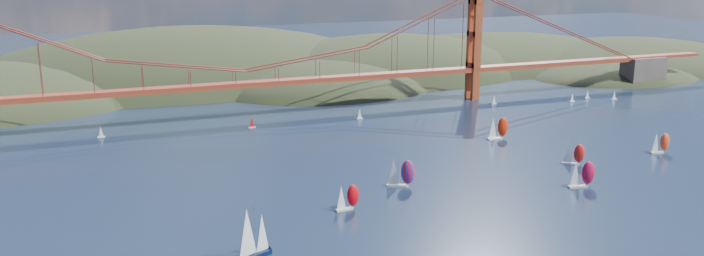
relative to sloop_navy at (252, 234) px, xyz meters
name	(u,v)px	position (x,y,z in m)	size (l,w,h in m)	color
headlands	(284,97)	(77.45, 249.41, -19.02)	(725.00, 225.00, 96.00)	black
bridge	(240,48)	(30.76, 151.12, 25.67)	(552.00, 12.00, 55.00)	maroon
sloop_navy	(252,234)	(0.00, 0.00, 0.00)	(10.20, 7.98, 14.87)	black
racer_0	(347,197)	(33.66, 22.82, -2.50)	(7.60, 3.47, 8.60)	silver
racer_1	(581,174)	(111.45, 14.30, -1.85)	(8.89, 4.69, 9.97)	silver
racer_2	(573,154)	(125.41, 35.80, -2.43)	(7.63, 6.26, 8.74)	white
racer_3	(498,128)	(119.51, 75.69, -1.69)	(8.93, 3.60, 10.31)	white
racer_4	(660,143)	(165.72, 35.93, -2.41)	(7.77, 3.52, 8.80)	silver
racer_rwb	(400,172)	(57.16, 36.03, -1.66)	(9.24, 6.67, 10.38)	silver
distant_boat_3	(101,132)	(-31.60, 137.08, -4.16)	(3.00, 2.00, 4.70)	silver
distant_boat_4	(494,100)	(155.75, 134.89, -4.16)	(3.00, 2.00, 4.70)	silver
distant_boat_5	(572,97)	(196.30, 125.19, -4.16)	(3.00, 2.00, 4.70)	silver
distant_boat_6	(588,94)	(209.81, 129.79, -4.16)	(3.00, 2.00, 4.70)	silver
distant_boat_7	(614,95)	(220.38, 121.82, -4.16)	(3.00, 2.00, 4.70)	silver
distant_boat_8	(360,114)	(80.30, 129.20, -4.16)	(3.00, 2.00, 4.70)	silver
distant_boat_9	(252,123)	(30.29, 130.76, -4.16)	(3.00, 2.00, 4.70)	silver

